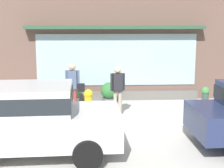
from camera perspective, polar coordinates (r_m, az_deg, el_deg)
ground_plane at (r=10.46m, az=1.52°, el=-6.47°), size 60.00×60.00×0.00m
curb_strip at (r=10.25m, az=1.61°, el=-6.47°), size 14.00×0.24×0.12m
storefront at (r=13.21m, az=0.45°, el=6.86°), size 14.00×0.81×4.50m
fire_hydrant at (r=10.82m, az=-4.03°, el=-3.30°), size 0.43×0.40×0.93m
pedestrian_with_handbag at (r=11.31m, az=-6.63°, el=-0.07°), size 0.65×0.23×1.70m
pedestrian_passerby at (r=10.98m, az=0.97°, el=-0.52°), size 0.48×0.24×1.63m
parked_car_silver at (r=7.86m, az=-14.04°, el=-5.44°), size 4.06×2.05×1.66m
potted_plant_low_front at (r=12.65m, az=-6.71°, el=-1.46°), size 0.63×0.63×0.84m
potted_plant_window_center at (r=13.19m, az=15.60°, el=-1.73°), size 0.29×0.29×0.64m
potted_plant_by_entrance at (r=12.51m, az=-0.48°, el=-1.54°), size 0.63×0.63×0.84m
potted_plant_doorstep at (r=12.70m, az=-12.47°, el=-2.57°), size 0.25×0.25×0.48m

